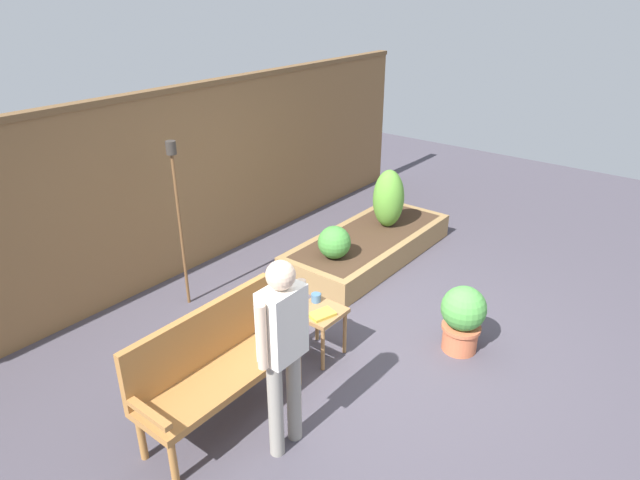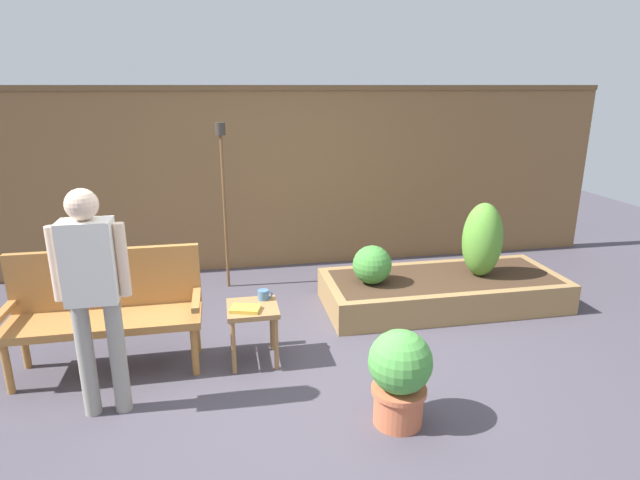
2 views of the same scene
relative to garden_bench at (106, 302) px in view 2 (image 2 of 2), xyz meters
name	(u,v)px [view 2 (image 2 of 2)]	position (x,y,z in m)	size (l,w,h in m)	color
ground_plane	(307,373)	(1.51, -0.42, -0.54)	(14.00, 14.00, 0.00)	#47424C
fence_back	(270,178)	(1.51, 2.18, 0.55)	(8.40, 0.14, 2.16)	brown
garden_bench	(106,302)	(0.00, 0.00, 0.00)	(1.44, 0.48, 0.94)	#A87038
side_table	(253,316)	(1.12, -0.15, -0.15)	(0.40, 0.40, 0.48)	#9E7042
cup_on_table	(264,295)	(1.22, -0.03, -0.02)	(0.12, 0.09, 0.08)	teal
book_on_table	(245,309)	(1.06, -0.22, -0.05)	(0.22, 0.15, 0.03)	gold
potted_boxwood	(400,374)	(2.00, -1.14, -0.18)	(0.42, 0.42, 0.66)	#C66642
raised_planter_bed	(442,291)	(3.09, 0.62, -0.39)	(2.40, 1.00, 0.30)	#997547
shrub_near_bench	(372,265)	(2.32, 0.59, -0.06)	(0.38, 0.38, 0.38)	brown
shrub_far_corner	(482,240)	(3.46, 0.59, 0.13)	(0.39, 0.39, 0.75)	brown
tiki_torch	(223,178)	(0.95, 1.54, 0.68)	(0.10, 0.10, 1.79)	brown
person_by_bench	(92,285)	(0.08, -0.65, 0.39)	(0.47, 0.20, 1.56)	gray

